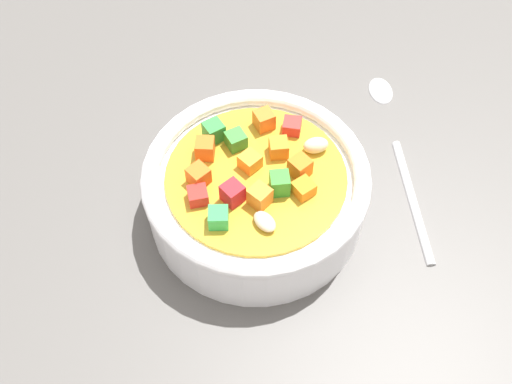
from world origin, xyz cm
name	(u,v)px	position (x,y,z in cm)	size (l,w,h in cm)	color
ground_plane	(256,217)	(0.00, 0.00, -1.00)	(140.00, 140.00, 2.00)	#565451
soup_bowl_main	(256,190)	(-0.01, 0.00, 3.26)	(18.82, 18.82, 7.08)	white
spoon	(396,139)	(-0.79, 15.53, 0.44)	(20.97, 9.89, 0.97)	silver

